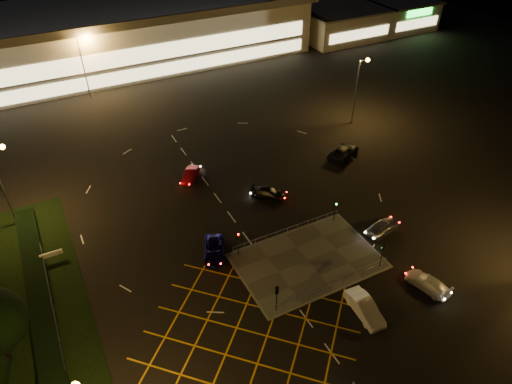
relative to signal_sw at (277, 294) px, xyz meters
name	(u,v)px	position (x,y,z in m)	size (l,w,h in m)	color
ground	(281,255)	(4.00, 5.99, -2.37)	(180.00, 180.00, 0.00)	black
pedestrian_island	(308,261)	(6.00, 3.99, -2.31)	(14.00, 9.00, 0.12)	#4C4944
hedge	(38,291)	(-19.00, 11.99, -1.87)	(2.00, 26.00, 1.00)	black
supermarket	(123,33)	(4.00, 67.95, 2.95)	(72.00, 26.50, 10.50)	beige
retail_unit_a	(340,22)	(50.00, 59.97, 0.85)	(18.80, 14.80, 6.35)	beige
retail_unit_b	(397,13)	(66.00, 59.95, 0.85)	(14.80, 14.80, 6.35)	beige
streetlight_nw	(2,175)	(-19.56, 23.99, 4.20)	(1.78, 0.56, 10.03)	slate
streetlight_ne	(359,82)	(28.44, 25.99, 4.20)	(1.78, 0.56, 10.03)	slate
streetlight_far_left	(84,59)	(-5.56, 53.99, 4.20)	(1.78, 0.56, 10.03)	slate
streetlight_far_right	(290,21)	(34.44, 55.99, 4.20)	(1.78, 0.56, 10.03)	slate
signal_sw	(277,294)	(0.00, 0.00, 0.00)	(0.28, 0.30, 3.15)	black
signal_se	(383,250)	(12.00, 0.00, 0.00)	(0.28, 0.30, 3.15)	black
signal_nw	(238,239)	(0.00, 7.99, 0.00)	(0.28, 0.30, 3.15)	black
signal_ne	(336,205)	(12.00, 7.99, 0.00)	(0.28, 0.30, 3.15)	black
car_queue_white	(365,308)	(6.96, -3.91, -1.60)	(1.62, 4.64, 1.53)	silver
car_left_blue	(214,250)	(-2.13, 9.32, -1.73)	(2.11, 4.58, 1.27)	#100C4D
car_far_dkgrey	(269,193)	(7.59, 15.33, -1.76)	(1.71, 4.22, 1.22)	black
car_right_silver	(383,227)	(15.68, 4.05, -1.63)	(1.73, 4.31, 1.47)	#B4B6BC
car_circ_red	(190,175)	(0.55, 23.27, -1.73)	(1.35, 3.86, 1.27)	maroon
car_east_grey	(343,151)	(21.12, 18.76, -1.58)	(2.60, 5.65, 1.57)	black
car_approach_white	(428,283)	(14.29, -4.24, -1.72)	(1.80, 4.43, 1.28)	silver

